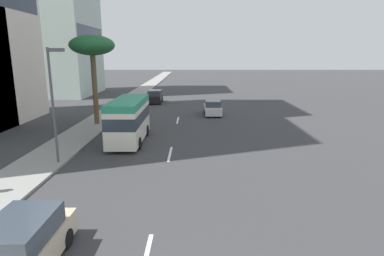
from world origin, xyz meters
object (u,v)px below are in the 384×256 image
(car_fourth, at_px, (213,108))
(street_lamp, at_px, (54,93))
(palm_tree, at_px, (92,47))
(minibus_third, at_px, (129,119))
(car_lead, at_px, (19,250))
(car_second, at_px, (155,97))

(car_fourth, distance_m, street_lamp, 19.33)
(palm_tree, bearing_deg, street_lamp, -175.00)
(minibus_third, distance_m, palm_tree, 8.79)
(minibus_third, xyz_separation_m, palm_tree, (5.76, 4.09, 5.23))
(car_lead, relative_size, minibus_third, 0.70)
(minibus_third, relative_size, street_lamp, 1.00)
(car_second, distance_m, palm_tree, 15.76)
(car_lead, relative_size, palm_tree, 0.59)
(car_lead, height_order, car_fourth, car_lead)
(car_lead, xyz_separation_m, street_lamp, (9.76, 2.77, 3.45))
(car_fourth, relative_size, palm_tree, 0.53)
(street_lamp, bearing_deg, minibus_third, -31.83)
(minibus_third, height_order, car_fourth, minibus_third)
(car_lead, bearing_deg, minibus_third, 178.53)
(car_lead, height_order, palm_tree, palm_tree)
(car_fourth, bearing_deg, street_lamp, 148.29)
(palm_tree, bearing_deg, car_fourth, -63.97)
(minibus_third, relative_size, car_fourth, 1.57)
(car_lead, bearing_deg, street_lamp, -164.17)
(minibus_third, bearing_deg, palm_tree, -144.59)
(car_lead, distance_m, palm_tree, 21.81)
(car_lead, distance_m, car_fourth, 26.92)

